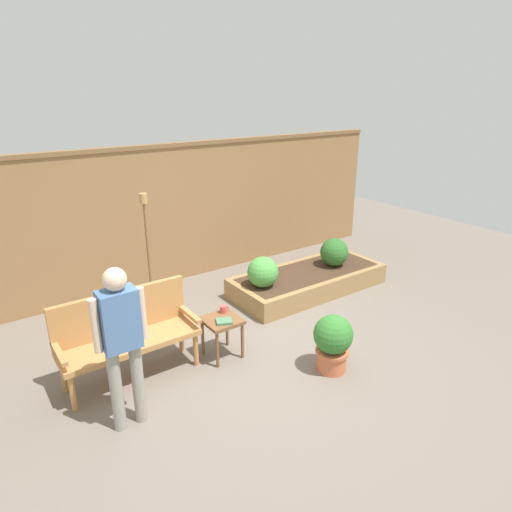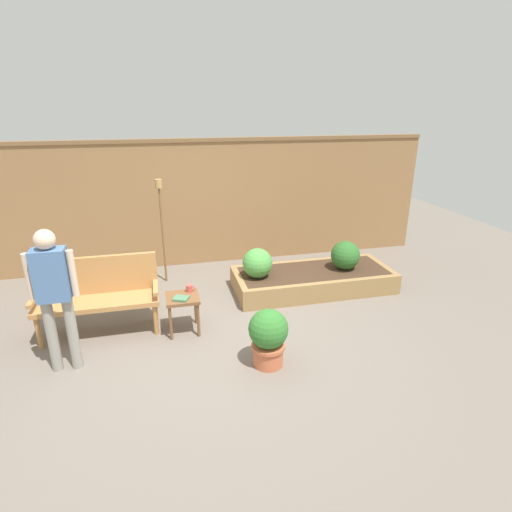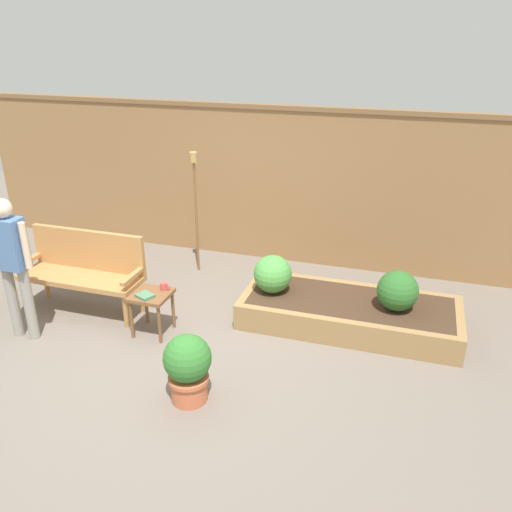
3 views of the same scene
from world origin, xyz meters
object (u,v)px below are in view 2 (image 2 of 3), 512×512
side_table (183,303)px  person_by_bench (54,289)px  potted_boxwood (268,335)px  garden_bench (98,290)px  book_on_table (181,298)px  cup_on_table (189,288)px  shrub_near_bench (257,263)px  shrub_far_corner (345,255)px  tiki_torch (161,213)px

side_table → person_by_bench: person_by_bench is taller
side_table → potted_boxwood: size_ratio=0.73×
garden_bench → person_by_bench: person_by_bench is taller
book_on_table → person_by_bench: size_ratio=0.11×
side_table → potted_boxwood: 1.25m
cup_on_table → shrub_near_bench: size_ratio=0.26×
potted_boxwood → shrub_far_corner: size_ratio=1.49×
potted_boxwood → shrub_near_bench: (0.30, 1.70, 0.16)m
garden_bench → side_table: (1.00, -0.29, -0.15)m
book_on_table → shrub_near_bench: size_ratio=0.40×
side_table → shrub_far_corner: 2.63m
shrub_near_bench → tiki_torch: 1.68m
garden_bench → cup_on_table: size_ratio=12.56×
cup_on_table → potted_boxwood: bearing=-54.8°
tiki_torch → person_by_bench: 2.40m
garden_bench → potted_boxwood: garden_bench is taller
book_on_table → shrub_near_bench: 1.44m
side_table → tiki_torch: tiki_torch is taller
shrub_far_corner → tiki_torch: size_ratio=0.27×
person_by_bench → cup_on_table: bearing=23.7°
garden_bench → person_by_bench: bearing=-110.2°
garden_bench → book_on_table: bearing=-20.7°
garden_bench → tiki_torch: size_ratio=0.88×
side_table → book_on_table: bearing=-103.4°
book_on_table → shrub_far_corner: shrub_far_corner is taller
side_table → shrub_near_bench: (1.13, 0.77, 0.12)m
garden_bench → shrub_near_bench: bearing=12.8°
side_table → person_by_bench: bearing=-159.5°
side_table → tiki_torch: 1.80m
side_table → shrub_near_bench: shrub_near_bench is taller
book_on_table → shrub_far_corner: bearing=43.2°
cup_on_table → potted_boxwood: size_ratio=0.18×
garden_bench → shrub_far_corner: (3.51, 0.49, -0.03)m
cup_on_table → shrub_far_corner: (2.41, 0.65, -0.00)m
potted_boxwood → person_by_bench: size_ratio=0.42×
person_by_bench → garden_bench: bearing=69.8°
garden_bench → shrub_far_corner: garden_bench is taller
side_table → shrub_far_corner: size_ratio=1.09×
side_table → cup_on_table: (0.10, 0.12, 0.13)m
garden_bench → cup_on_table: (1.10, -0.16, -0.02)m
cup_on_table → shrub_near_bench: shrub_near_bench is taller
shrub_near_bench → shrub_far_corner: (1.38, 0.00, 0.00)m
potted_boxwood → tiki_torch: tiki_torch is taller
shrub_near_bench → person_by_bench: 2.75m
side_table → person_by_bench: size_ratio=0.31×
tiki_torch → person_by_bench: (-1.12, -2.12, -0.20)m
garden_bench → potted_boxwood: size_ratio=2.20×
potted_boxwood → shrub_far_corner: bearing=45.4°
book_on_table → person_by_bench: 1.39m
cup_on_table → potted_boxwood: potted_boxwood is taller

